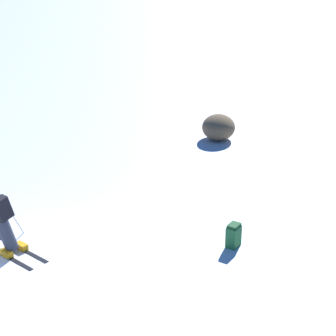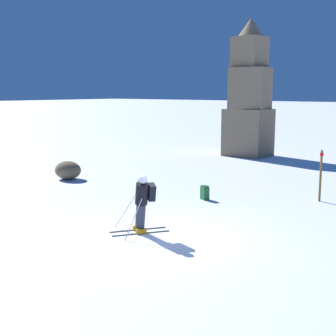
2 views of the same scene
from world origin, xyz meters
name	(u,v)px [view 2 (image 2 of 2)]	position (x,y,z in m)	size (l,w,h in m)	color
ground_plane	(163,238)	(0.00, 0.00, 0.00)	(300.00, 300.00, 0.00)	white
skier	(142,201)	(-0.61, -0.11, 0.93)	(1.47, 1.61, 1.71)	black
rock_pillar	(249,100)	(-5.89, 15.38, 3.32)	(2.46, 2.16, 7.93)	#7A664C
spare_backpack	(205,193)	(-1.58, 4.34, 0.24)	(0.37, 0.33, 0.50)	#236633
exposed_boulder_0	(68,170)	(-8.45, 3.86, 0.40)	(1.23, 1.04, 0.80)	brown
trail_marker	(321,173)	(1.74, 6.60, 1.00)	(0.13, 0.13, 1.81)	brown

